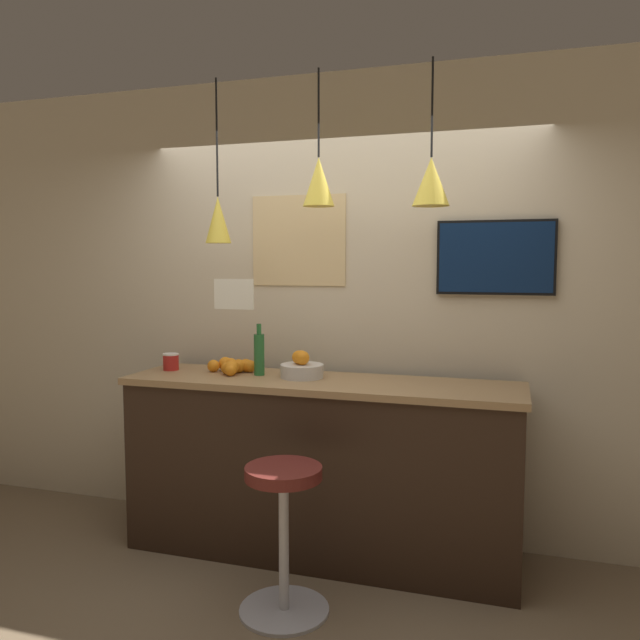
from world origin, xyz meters
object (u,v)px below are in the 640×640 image
at_px(bar_stool, 284,517).
at_px(mounted_tv, 495,258).
at_px(fruit_bowl, 302,368).
at_px(juice_bottle, 259,353).
at_px(spread_jar, 171,362).

bearing_deg(bar_stool, mounted_tv, 46.73).
bearing_deg(fruit_bowl, juice_bottle, 179.59).
bearing_deg(juice_bottle, fruit_bowl, -0.41).
relative_size(juice_bottle, spread_jar, 2.93).
distance_m(juice_bottle, mounted_tv, 1.50).
height_order(bar_stool, juice_bottle, juice_bottle).
distance_m(juice_bottle, spread_jar, 0.61).
distance_m(bar_stool, spread_jar, 1.37).
relative_size(spread_jar, mounted_tv, 0.16).
xyz_separation_m(bar_stool, spread_jar, (-1.02, 0.69, 0.62)).
xyz_separation_m(bar_stool, juice_bottle, (-0.41, 0.69, 0.70)).
height_order(bar_stool, fruit_bowl, fruit_bowl).
height_order(bar_stool, spread_jar, spread_jar).
bearing_deg(mounted_tv, spread_jar, -170.92).
bearing_deg(mounted_tv, juice_bottle, -166.98).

